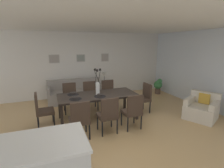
% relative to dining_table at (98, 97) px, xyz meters
% --- Properties ---
extents(ground_plane, '(9.00, 9.00, 0.00)m').
position_rel_dining_table_xyz_m(ground_plane, '(0.04, -0.72, -0.67)').
color(ground_plane, tan).
extents(back_wall_panel, '(9.00, 0.10, 2.60)m').
position_rel_dining_table_xyz_m(back_wall_panel, '(0.04, 2.53, 0.63)').
color(back_wall_panel, silver).
rests_on(back_wall_panel, ground).
extents(side_window_wall, '(0.10, 6.30, 2.60)m').
position_rel_dining_table_xyz_m(side_window_wall, '(3.69, -0.32, 0.63)').
color(side_window_wall, white).
rests_on(side_window_wall, ground).
extents(ceiling_panel, '(9.00, 7.20, 0.08)m').
position_rel_dining_table_xyz_m(ceiling_panel, '(0.04, -0.32, 1.97)').
color(ceiling_panel, white).
extents(dining_table, '(2.20, 0.97, 0.74)m').
position_rel_dining_table_xyz_m(dining_table, '(0.00, 0.00, 0.00)').
color(dining_table, black).
rests_on(dining_table, ground).
extents(dining_chair_near_left, '(0.45, 0.45, 0.92)m').
position_rel_dining_table_xyz_m(dining_chair_near_left, '(-0.68, -0.92, -0.16)').
color(dining_chair_near_left, '#3D2D23').
rests_on(dining_chair_near_left, ground).
extents(dining_chair_near_right, '(0.44, 0.44, 0.92)m').
position_rel_dining_table_xyz_m(dining_chair_near_right, '(-0.68, 0.88, -0.16)').
color(dining_chair_near_right, '#3D2D23').
rests_on(dining_chair_near_right, ground).
extents(dining_chair_far_left, '(0.45, 0.45, 0.92)m').
position_rel_dining_table_xyz_m(dining_chair_far_left, '(0.00, -0.89, -0.16)').
color(dining_chair_far_left, '#3D2D23').
rests_on(dining_chair_far_left, ground).
extents(dining_chair_far_right, '(0.46, 0.46, 0.92)m').
position_rel_dining_table_xyz_m(dining_chair_far_right, '(-0.02, 0.87, -0.16)').
color(dining_chair_far_right, '#3D2D23').
rests_on(dining_chair_far_right, ground).
extents(dining_chair_mid_left, '(0.45, 0.45, 0.92)m').
position_rel_dining_table_xyz_m(dining_chair_mid_left, '(0.66, -0.89, -0.16)').
color(dining_chair_mid_left, '#3D2D23').
rests_on(dining_chair_mid_left, ground).
extents(dining_chair_mid_right, '(0.45, 0.45, 0.92)m').
position_rel_dining_table_xyz_m(dining_chair_mid_right, '(0.63, 0.87, -0.16)').
color(dining_chair_mid_right, '#3D2D23').
rests_on(dining_chair_mid_right, ground).
extents(dining_chair_head_west, '(0.46, 0.46, 0.92)m').
position_rel_dining_table_xyz_m(dining_chair_head_west, '(-1.50, 0.00, -0.16)').
color(dining_chair_head_west, '#3D2D23').
rests_on(dining_chair_head_west, ground).
extents(dining_chair_head_east, '(0.46, 0.46, 0.92)m').
position_rel_dining_table_xyz_m(dining_chair_head_east, '(1.52, 0.02, -0.16)').
color(dining_chair_head_east, '#3D2D23').
rests_on(dining_chair_head_east, ground).
extents(centerpiece_vase, '(0.21, 0.23, 0.73)m').
position_rel_dining_table_xyz_m(centerpiece_vase, '(0.00, 0.00, 0.35)').
color(centerpiece_vase, white).
rests_on(centerpiece_vase, dining_table).
extents(placemat_near_left, '(0.32, 0.32, 0.01)m').
position_rel_dining_table_xyz_m(placemat_near_left, '(-0.66, -0.22, 0.07)').
color(placemat_near_left, black).
rests_on(placemat_near_left, dining_table).
extents(bowl_near_left, '(0.17, 0.17, 0.07)m').
position_rel_dining_table_xyz_m(bowl_near_left, '(-0.66, -0.22, 0.11)').
color(bowl_near_left, '#2D2826').
rests_on(bowl_near_left, dining_table).
extents(placemat_near_right, '(0.32, 0.32, 0.01)m').
position_rel_dining_table_xyz_m(placemat_near_right, '(-0.66, 0.22, 0.07)').
color(placemat_near_right, black).
rests_on(placemat_near_right, dining_table).
extents(bowl_near_right, '(0.17, 0.17, 0.07)m').
position_rel_dining_table_xyz_m(bowl_near_right, '(-0.66, 0.22, 0.11)').
color(bowl_near_right, '#2D2826').
rests_on(bowl_near_right, dining_table).
extents(placemat_far_left, '(0.32, 0.32, 0.01)m').
position_rel_dining_table_xyz_m(placemat_far_left, '(0.00, -0.22, 0.07)').
color(placemat_far_left, black).
rests_on(placemat_far_left, dining_table).
extents(bowl_far_left, '(0.17, 0.17, 0.07)m').
position_rel_dining_table_xyz_m(bowl_far_left, '(0.00, -0.22, 0.11)').
color(bowl_far_left, '#2D2826').
rests_on(bowl_far_left, dining_table).
extents(sofa, '(2.02, 0.84, 0.80)m').
position_rel_dining_table_xyz_m(sofa, '(-0.36, 1.91, -0.39)').
color(sofa, gray).
rests_on(sofa, ground).
extents(side_table, '(0.36, 0.36, 0.52)m').
position_rel_dining_table_xyz_m(side_table, '(0.82, 1.95, -0.41)').
color(side_table, black).
rests_on(side_table, ground).
extents(table_lamp, '(0.22, 0.22, 0.51)m').
position_rel_dining_table_xyz_m(table_lamp, '(0.82, 1.95, 0.22)').
color(table_lamp, '#4C4C51').
rests_on(table_lamp, side_table).
extents(armchair, '(1.08, 1.08, 0.75)m').
position_rel_dining_table_xyz_m(armchair, '(2.85, -1.01, -0.39)').
color(armchair, beige).
rests_on(armchair, ground).
extents(framed_picture_left, '(0.39, 0.03, 0.32)m').
position_rel_dining_table_xyz_m(framed_picture_left, '(-1.02, 2.46, 0.91)').
color(framed_picture_left, '#B2ADA3').
extents(framed_picture_center, '(0.35, 0.03, 0.30)m').
position_rel_dining_table_xyz_m(framed_picture_center, '(0.00, 2.46, 0.91)').
color(framed_picture_center, '#B2ADA3').
extents(framed_picture_right, '(0.33, 0.03, 0.33)m').
position_rel_dining_table_xyz_m(framed_picture_right, '(1.02, 2.46, 0.91)').
color(framed_picture_right, '#B2ADA3').
extents(potted_plant, '(0.36, 0.36, 0.67)m').
position_rel_dining_table_xyz_m(potted_plant, '(3.19, 1.63, -0.30)').
color(potted_plant, brown).
rests_on(potted_plant, ground).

